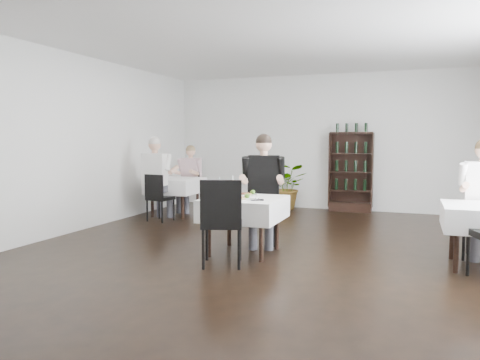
% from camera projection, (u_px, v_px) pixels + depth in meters
% --- Properties ---
extents(room_shell, '(9.00, 9.00, 9.00)m').
position_uv_depth(room_shell, '(265.00, 144.00, 6.22)').
color(room_shell, black).
rests_on(room_shell, ground).
extents(wine_shelf, '(0.90, 0.28, 1.75)m').
position_uv_depth(wine_shelf, '(351.00, 173.00, 10.10)').
color(wine_shelf, black).
rests_on(wine_shelf, ground).
extents(main_table, '(1.03, 1.03, 0.77)m').
position_uv_depth(main_table, '(244.00, 208.00, 6.40)').
color(main_table, black).
rests_on(main_table, ground).
extents(left_table, '(0.98, 0.98, 0.77)m').
position_uv_depth(left_table, '(175.00, 186.00, 9.56)').
color(left_table, black).
rests_on(left_table, ground).
extents(potted_tree, '(1.01, 0.90, 1.03)m').
position_uv_depth(potted_tree, '(287.00, 186.00, 10.44)').
color(potted_tree, '#26531C').
rests_on(potted_tree, ground).
extents(main_chair_far, '(0.49, 0.50, 0.87)m').
position_uv_depth(main_chair_far, '(263.00, 210.00, 7.04)').
color(main_chair_far, black).
rests_on(main_chair_far, ground).
extents(main_chair_near, '(0.63, 0.63, 1.09)m').
position_uv_depth(main_chair_near, '(222.00, 217.00, 5.70)').
color(main_chair_near, black).
rests_on(main_chair_near, ground).
extents(left_chair_far, '(0.68, 0.68, 1.15)m').
position_uv_depth(left_chair_far, '(186.00, 181.00, 10.12)').
color(left_chair_far, black).
rests_on(left_chair_far, ground).
extents(left_chair_near, '(0.47, 0.48, 0.91)m').
position_uv_depth(left_chair_near, '(158.00, 195.00, 8.88)').
color(left_chair_near, black).
rests_on(left_chair_near, ground).
extents(diner_main, '(0.68, 0.71, 1.65)m').
position_uv_depth(diner_main, '(263.00, 181.00, 6.87)').
color(diner_main, '#414048').
rests_on(diner_main, ground).
extents(diner_left_far, '(0.56, 0.57, 1.44)m').
position_uv_depth(diner_left_far, '(189.00, 173.00, 10.09)').
color(diner_left_far, '#414048').
rests_on(diner_left_far, ground).
extents(diner_left_near, '(0.62, 0.63, 1.61)m').
position_uv_depth(diner_left_near, '(157.00, 172.00, 9.02)').
color(diner_left_near, '#414048').
rests_on(diner_left_near, ground).
extents(plate_far, '(0.34, 0.34, 0.08)m').
position_uv_depth(plate_far, '(248.00, 194.00, 6.61)').
color(plate_far, white).
rests_on(plate_far, main_table).
extents(plate_near, '(0.35, 0.35, 0.08)m').
position_uv_depth(plate_near, '(242.00, 198.00, 6.15)').
color(plate_near, white).
rests_on(plate_near, main_table).
extents(pilsner_dark, '(0.07, 0.07, 0.28)m').
position_uv_depth(pilsner_dark, '(219.00, 189.00, 6.42)').
color(pilsner_dark, black).
rests_on(pilsner_dark, main_table).
extents(pilsner_lager, '(0.07, 0.07, 0.29)m').
position_uv_depth(pilsner_lager, '(232.00, 188.00, 6.54)').
color(pilsner_lager, gold).
rests_on(pilsner_lager, main_table).
extents(coke_bottle, '(0.06, 0.06, 0.24)m').
position_uv_depth(coke_bottle, '(235.00, 190.00, 6.46)').
color(coke_bottle, silver).
rests_on(coke_bottle, main_table).
extents(napkin_cutlery, '(0.21, 0.18, 0.02)m').
position_uv_depth(napkin_cutlery, '(257.00, 200.00, 6.13)').
color(napkin_cutlery, black).
rests_on(napkin_cutlery, main_table).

